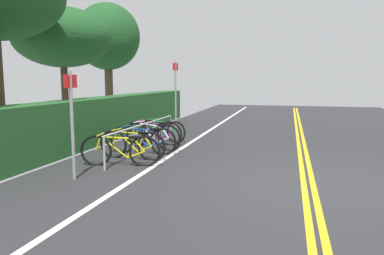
# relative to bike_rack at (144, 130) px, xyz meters

# --- Properties ---
(ground_plane) EXTENTS (39.83, 10.79, 0.05)m
(ground_plane) POSITION_rel_bike_rack_xyz_m (-2.19, -4.01, -0.57)
(ground_plane) COLOR #2B2B2D
(centre_line_yellow_inner) EXTENTS (35.85, 0.10, 0.00)m
(centre_line_yellow_inner) POSITION_rel_bike_rack_xyz_m (-2.19, -4.09, -0.55)
(centre_line_yellow_inner) COLOR gold
(centre_line_yellow_inner) RESTS_ON ground_plane
(centre_line_yellow_outer) EXTENTS (35.85, 0.10, 0.00)m
(centre_line_yellow_outer) POSITION_rel_bike_rack_xyz_m (-2.19, -3.93, -0.55)
(centre_line_yellow_outer) COLOR gold
(centre_line_yellow_outer) RESTS_ON ground_plane
(bike_lane_stripe_white) EXTENTS (35.85, 0.12, 0.00)m
(bike_lane_stripe_white) POSITION_rel_bike_rack_xyz_m (-2.19, -0.84, -0.55)
(bike_lane_stripe_white) COLOR white
(bike_lane_stripe_white) RESTS_ON ground_plane
(bike_rack) EXTENTS (4.39, 0.05, 0.73)m
(bike_rack) POSITION_rel_bike_rack_xyz_m (0.00, 0.00, 0.00)
(bike_rack) COLOR #9EA0A5
(bike_rack) RESTS_ON ground_plane
(bicycle_0) EXTENTS (0.50, 1.75, 0.72)m
(bicycle_0) POSITION_rel_bike_rack_xyz_m (-1.69, -0.13, -0.21)
(bicycle_0) COLOR black
(bicycle_0) RESTS_ON ground_plane
(bicycle_1) EXTENTS (0.46, 1.69, 0.73)m
(bicycle_1) POSITION_rel_bike_rack_xyz_m (-0.99, -0.09, -0.21)
(bicycle_1) COLOR black
(bicycle_1) RESTS_ON ground_plane
(bicycle_2) EXTENTS (0.46, 1.79, 0.72)m
(bicycle_2) POSITION_rel_bike_rack_xyz_m (-0.31, -0.08, -0.21)
(bicycle_2) COLOR black
(bicycle_2) RESTS_ON ground_plane
(bicycle_3) EXTENTS (0.63, 1.77, 0.75)m
(bicycle_3) POSITION_rel_bike_rack_xyz_m (0.32, -0.09, -0.20)
(bicycle_3) COLOR black
(bicycle_3) RESTS_ON ground_plane
(bicycle_4) EXTENTS (0.46, 1.75, 0.72)m
(bicycle_4) POSITION_rel_bike_rack_xyz_m (0.95, 0.11, -0.21)
(bicycle_4) COLOR black
(bicycle_4) RESTS_ON ground_plane
(bicycle_5) EXTENTS (0.58, 1.59, 0.68)m
(bicycle_5) POSITION_rel_bike_rack_xyz_m (1.60, 0.06, -0.23)
(bicycle_5) COLOR black
(bicycle_5) RESTS_ON ground_plane
(sign_post_near) EXTENTS (0.36, 0.06, 2.01)m
(sign_post_near) POSITION_rel_bike_rack_xyz_m (-2.92, 0.22, 0.68)
(sign_post_near) COLOR gray
(sign_post_near) RESTS_ON ground_plane
(sign_post_far) EXTENTS (0.36, 0.08, 2.46)m
(sign_post_far) POSITION_rel_bike_rack_xyz_m (3.01, 0.09, 0.92)
(sign_post_far) COLOR gray
(sign_post_far) RESTS_ON ground_plane
(hedge_backdrop) EXTENTS (13.34, 0.81, 1.32)m
(hedge_backdrop) POSITION_rel_bike_rack_xyz_m (1.50, 1.89, 0.11)
(hedge_backdrop) COLOR #235626
(hedge_backdrop) RESTS_ON ground_plane
(tree_far_right) EXTENTS (3.24, 3.24, 4.22)m
(tree_far_right) POSITION_rel_bike_rack_xyz_m (2.11, 3.72, 2.68)
(tree_far_right) COLOR #473323
(tree_far_right) RESTS_ON ground_plane
(tree_extra) EXTENTS (2.69, 2.69, 4.99)m
(tree_extra) POSITION_rel_bike_rack_xyz_m (5.39, 3.80, 3.04)
(tree_extra) COLOR brown
(tree_extra) RESTS_ON ground_plane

